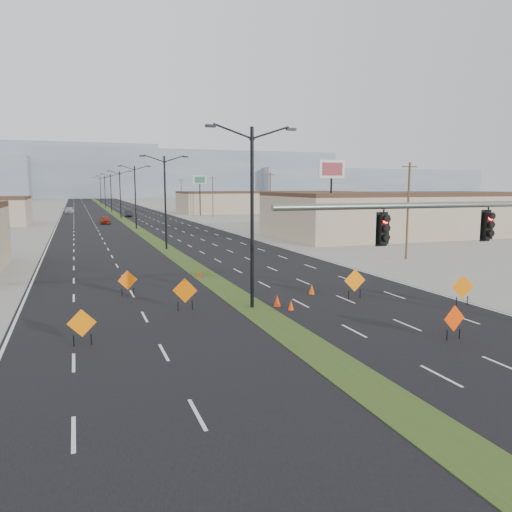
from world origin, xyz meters
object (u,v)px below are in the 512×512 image
object	(u,v)px
construction_sign_1	(185,292)
streetlight_1	(165,199)
streetlight_0	(252,212)
streetlight_5	(105,191)
streetlight_2	(135,195)
construction_sign_0	(82,324)
streetlight_4	(111,191)
cone_2	(277,301)
pole_sign_east_far	(200,183)
construction_sign_2	(127,281)
car_far	(69,210)
construction_sign_4	(454,320)
cone_0	(291,305)
pole_sign_east_near	(332,175)
car_mid	(128,214)
streetlight_3	(120,193)
car_left	(105,220)
construction_sign_3	(355,281)
streetlight_6	(100,190)
cone_3	(199,274)
construction_sign_5	(463,288)
cone_1	(312,289)

from	to	relation	value
construction_sign_1	streetlight_1	bearing A→B (deg)	107.14
streetlight_0	streetlight_5	size ratio (longest dim) A/B	1.00
streetlight_2	construction_sign_1	bearing A→B (deg)	-93.82
construction_sign_0	streetlight_4	bearing A→B (deg)	87.47
cone_2	pole_sign_east_far	size ratio (longest dim) A/B	0.07
construction_sign_2	streetlight_5	bearing A→B (deg)	77.50
car_far	construction_sign_4	xyz separation A→B (m)	(17.03, -116.54, 0.17)
streetlight_2	streetlight_4	size ratio (longest dim) A/B	1.00
streetlight_5	cone_0	xyz separation A→B (m)	(1.86, -141.22, -5.14)
streetlight_0	car_far	distance (m)	108.49
streetlight_1	pole_sign_east_near	bearing A→B (deg)	-0.56
cone_2	car_far	bearing A→B (deg)	96.34
streetlight_5	car_mid	bearing A→B (deg)	-87.76
streetlight_5	streetlight_3	bearing A→B (deg)	-90.00
construction_sign_1	pole_sign_east_far	world-z (taller)	pole_sign_east_far
streetlight_3	car_left	xyz separation A→B (m)	(-4.09, -15.44, -4.71)
construction_sign_3	streetlight_6	bearing A→B (deg)	97.50
streetlight_1	cone_0	distance (m)	29.73
car_left	cone_0	bearing A→B (deg)	-83.84
construction_sign_2	cone_2	distance (m)	9.65
construction_sign_2	cone_2	xyz separation A→B (m)	(7.76, -5.71, -0.62)
construction_sign_0	cone_2	world-z (taller)	construction_sign_0
construction_sign_0	construction_sign_3	bearing A→B (deg)	15.91
cone_3	construction_sign_1	bearing A→B (deg)	-107.84
construction_sign_4	construction_sign_0	bearing A→B (deg)	157.53
cone_2	cone_0	bearing A→B (deg)	-69.19
car_left	construction_sign_0	size ratio (longest dim) A/B	2.58
construction_sign_1	pole_sign_east_far	distance (m)	90.09
streetlight_4	cone_3	xyz separation A→B (m)	(-0.54, -101.54, -5.15)
cone_0	streetlight_0	bearing A→B (deg)	146.66
streetlight_1	streetlight_2	bearing A→B (deg)	90.00
streetlight_5	car_mid	size ratio (longest dim) A/B	2.35
construction_sign_5	cone_1	size ratio (longest dim) A/B	2.72
car_far	cone_3	world-z (taller)	car_far
streetlight_4	construction_sign_4	size ratio (longest dim) A/B	6.30
streetlight_2	construction_sign_0	xyz separation A→B (m)	(-9.13, -59.88, -4.46)
construction_sign_3	cone_0	distance (m)	5.02
streetlight_2	cone_1	distance (m)	54.37
pole_sign_east_near	construction_sign_4	bearing A→B (deg)	-105.91
streetlight_5	construction_sign_4	bearing A→B (deg)	-87.50
cone_3	streetlight_5	bearing A→B (deg)	89.76
streetlight_6	construction_sign_4	xyz separation A→B (m)	(6.49, -176.66, -4.49)
streetlight_0	car_far	world-z (taller)	streetlight_0
streetlight_4	cone_0	world-z (taller)	streetlight_4
construction_sign_4	cone_0	size ratio (longest dim) A/B	2.83
streetlight_3	construction_sign_2	size ratio (longest dim) A/B	6.13
car_mid	construction_sign_1	size ratio (longest dim) A/B	2.33
streetlight_6	car_mid	world-z (taller)	streetlight_6
streetlight_0	cone_2	bearing A→B (deg)	-6.88
construction_sign_2	cone_3	bearing A→B (deg)	30.71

